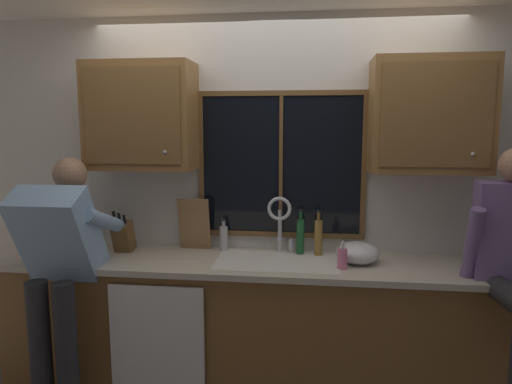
{
  "coord_description": "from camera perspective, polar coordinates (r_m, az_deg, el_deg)",
  "views": [
    {
      "loc": [
        0.27,
        -3.18,
        1.79
      ],
      "look_at": [
        -0.09,
        -0.3,
        1.37
      ],
      "focal_mm": 32.0,
      "sensor_mm": 36.0,
      "label": 1
    }
  ],
  "objects": [
    {
      "name": "countertop",
      "position": [
        3.02,
        1.62,
        -9.02
      ],
      "size": [
        3.58,
        0.62,
        0.04
      ],
      "primitive_type": "cube",
      "color": "beige",
      "rests_on": "lower_cabinet_run"
    },
    {
      "name": "bottle_tall_clear",
      "position": [
        3.14,
        7.79,
        -5.56
      ],
      "size": [
        0.05,
        0.05,
        0.31
      ],
      "color": "olive",
      "rests_on": "countertop"
    },
    {
      "name": "window_frame_right",
      "position": [
        3.19,
        13.37,
        3.17
      ],
      "size": [
        0.03,
        0.02,
        0.95
      ],
      "primitive_type": "cube",
      "color": "brown"
    },
    {
      "name": "bottle_green_glass",
      "position": [
        3.16,
        5.58,
        -5.45
      ],
      "size": [
        0.05,
        0.05,
        0.31
      ],
      "color": "#1E592D",
      "rests_on": "countertop"
    },
    {
      "name": "window_frame_top",
      "position": [
        3.18,
        3.21,
        12.25
      ],
      "size": [
        1.17,
        0.02,
        0.04
      ],
      "primitive_type": "cube",
      "color": "brown"
    },
    {
      "name": "bottle_amber_small",
      "position": [
        3.26,
        -4.06,
        -5.68
      ],
      "size": [
        0.06,
        0.06,
        0.22
      ],
      "color": "#B7B7BC",
      "rests_on": "countertop"
    },
    {
      "name": "soap_dispenser",
      "position": [
        2.89,
        10.74,
        -8.12
      ],
      "size": [
        0.06,
        0.07,
        0.18
      ],
      "color": "pink",
      "rests_on": "countertop"
    },
    {
      "name": "lower_cabinet_run",
      "position": [
        3.2,
        1.62,
        -16.8
      ],
      "size": [
        3.52,
        0.58,
        0.88
      ],
      "primitive_type": "cube",
      "color": "brown",
      "rests_on": "floor"
    },
    {
      "name": "upper_cabinet_left",
      "position": [
        3.22,
        -14.17,
        9.15
      ],
      "size": [
        0.72,
        0.36,
        0.72
      ],
      "color": "olive"
    },
    {
      "name": "sink",
      "position": [
        3.05,
        2.66,
        -10.39
      ],
      "size": [
        0.8,
        0.46,
        0.21
      ],
      "color": "white",
      "rests_on": "lower_cabinet_run"
    },
    {
      "name": "window_frame_bottom",
      "position": [
        3.26,
        3.07,
        -5.31
      ],
      "size": [
        1.17,
        0.02,
        0.04
      ],
      "primitive_type": "cube",
      "color": "brown"
    },
    {
      "name": "upper_cabinet_right",
      "position": [
        3.1,
        20.87,
        8.92
      ],
      "size": [
        0.72,
        0.36,
        0.72
      ],
      "color": "olive"
    },
    {
      "name": "knife_block",
      "position": [
        3.34,
        -16.24,
        -5.37
      ],
      "size": [
        0.12,
        0.18,
        0.32
      ],
      "color": "brown",
      "rests_on": "countertop"
    },
    {
      "name": "faucet",
      "position": [
        3.13,
        3.1,
        -3.23
      ],
      "size": [
        0.18,
        0.09,
        0.4
      ],
      "color": "silver",
      "rests_on": "countertop"
    },
    {
      "name": "person_standing",
      "position": [
        3.08,
        -23.37,
        -7.9
      ],
      "size": [
        0.53,
        0.67,
        1.6
      ],
      "color": "#262628",
      "rests_on": "floor"
    },
    {
      "name": "back_wall",
      "position": [
        3.29,
        2.26,
        -0.86
      ],
      "size": [
        5.92,
        0.12,
        2.55
      ],
      "primitive_type": "cube",
      "color": "silver",
      "rests_on": "floor"
    },
    {
      "name": "window_frame_left",
      "position": [
        3.27,
        -6.86,
        3.44
      ],
      "size": [
        0.03,
        0.02,
        0.95
      ],
      "primitive_type": "cube",
      "color": "brown"
    },
    {
      "name": "cutting_board",
      "position": [
        3.27,
        -7.73,
        -4.02
      ],
      "size": [
        0.22,
        0.1,
        0.37
      ],
      "primitive_type": "cube",
      "rotation": [
        0.21,
        0.0,
        0.0
      ],
      "color": "#997047",
      "rests_on": "countertop"
    },
    {
      "name": "dishwasher_front",
      "position": [
        3.04,
        -12.26,
        -18.01
      ],
      "size": [
        0.6,
        0.02,
        0.74
      ],
      "primitive_type": "cube",
      "color": "white"
    },
    {
      "name": "window_mullion_center",
      "position": [
        3.18,
        3.13,
        3.35
      ],
      "size": [
        0.02,
        0.02,
        0.95
      ],
      "primitive_type": "cube",
      "color": "brown"
    },
    {
      "name": "window_glass",
      "position": [
        3.19,
        3.15,
        3.37
      ],
      "size": [
        1.1,
        0.02,
        0.95
      ],
      "primitive_type": "cube",
      "color": "black"
    },
    {
      "name": "mixing_bowl",
      "position": [
        3.04,
        12.59,
        -7.44
      ],
      "size": [
        0.28,
        0.28,
        0.14
      ],
      "primitive_type": "ellipsoid",
      "color": "silver",
      "rests_on": "countertop"
    }
  ]
}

